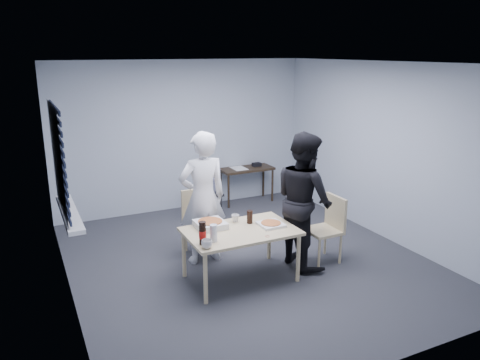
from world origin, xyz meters
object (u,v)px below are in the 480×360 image
mug_a (207,244)px  dining_table (240,235)px  backpack (210,181)px  chair_far (199,217)px  chair_right (329,224)px  soda_bottle (203,233)px  stool (210,199)px  side_table (247,172)px  mug_b (235,218)px  person_white (203,198)px  person_black (304,200)px

mug_a → dining_table: bearing=29.6°
backpack → mug_a: (-1.02, -2.38, 0.01)m
dining_table → chair_far: bearing=99.0°
chair_far → mug_a: (-0.41, -1.32, 0.18)m
backpack → chair_right: bearing=-92.2°
soda_bottle → stool: bearing=65.9°
side_table → soda_bottle: (-2.01, -2.92, 0.20)m
chair_far → mug_a: size_ratio=7.24×
mug_a → mug_b: 0.87m
chair_right → person_white: (-1.51, 0.70, 0.37)m
dining_table → stool: bearing=77.8°
dining_table → person_black: size_ratio=0.75×
stool → mug_a: size_ratio=3.95×
chair_right → mug_b: 1.28m
dining_table → person_black: (0.94, 0.06, 0.30)m
chair_right → stool: size_ratio=1.83×
chair_far → soda_bottle: soda_bottle is taller
chair_far → soda_bottle: 1.30m
chair_far → mug_a: chair_far is taller
person_white → soda_bottle: size_ratio=6.66×
mug_b → stool: bearing=77.8°
dining_table → soda_bottle: (-0.57, -0.20, 0.19)m
chair_right → side_table: chair_right is taller
chair_far → stool: chair_far is taller
mug_b → soda_bottle: 0.80m
stool → soda_bottle: bearing=-114.1°
person_black → chair_far: bearing=49.3°
backpack → soda_bottle: 2.47m
dining_table → side_table: side_table is taller
person_black → mug_a: size_ratio=14.39×
soda_bottle → person_white: bearing=68.4°
mug_b → person_black: bearing=-14.3°
chair_right → soda_bottle: soda_bottle is taller
dining_table → person_white: size_ratio=0.75×
stool → mug_b: 1.86m
stool → mug_b: (-0.38, -1.79, 0.32)m
side_table → soda_bottle: soda_bottle is taller
chair_right → backpack: 2.24m
mug_b → soda_bottle: bearing=-142.7°
backpack → mug_a: size_ratio=3.43×
chair_far → backpack: size_ratio=2.11×
mug_a → mug_b: bearing=43.8°
chair_right → person_black: person_black is taller
backpack → soda_bottle: bearing=-138.8°
side_table → mug_a: 3.64m
person_white → side_table: (1.66, 2.02, -0.31)m
backpack → mug_b: 1.82m
backpack → mug_b: backpack is taller
stool → mug_a: mug_a is taller
dining_table → stool: dining_table is taller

